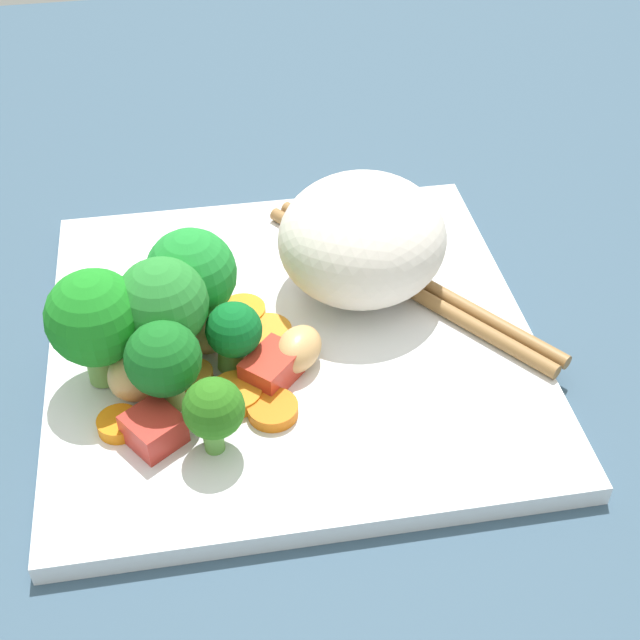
% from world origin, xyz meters
% --- Properties ---
extents(ground_plane, '(1.10, 1.10, 0.02)m').
position_xyz_m(ground_plane, '(0.00, 0.00, -0.01)').
color(ground_plane, '#354F64').
extents(square_plate, '(0.27, 0.27, 0.01)m').
position_xyz_m(square_plate, '(0.00, 0.00, 0.01)').
color(square_plate, white).
rests_on(square_plate, ground_plane).
extents(rice_mound, '(0.14, 0.14, 0.07)m').
position_xyz_m(rice_mound, '(0.05, 0.03, 0.05)').
color(rice_mound, white).
rests_on(rice_mound, square_plate).
extents(broccoli_floret_0, '(0.05, 0.05, 0.06)m').
position_xyz_m(broccoli_floret_0, '(-0.05, 0.01, 0.05)').
color(broccoli_floret_0, '#579A38').
rests_on(broccoli_floret_0, square_plate).
extents(broccoli_floret_1, '(0.04, 0.04, 0.05)m').
position_xyz_m(broccoli_floret_1, '(-0.07, -0.05, 0.05)').
color(broccoli_floret_1, '#81AE4F').
rests_on(broccoli_floret_1, square_plate).
extents(broccoli_floret_2, '(0.05, 0.05, 0.07)m').
position_xyz_m(broccoli_floret_2, '(-0.07, -0.01, 0.05)').
color(broccoli_floret_2, '#71AF42').
rests_on(broccoli_floret_2, square_plate).
extents(broccoli_floret_3, '(0.03, 0.03, 0.04)m').
position_xyz_m(broccoli_floret_3, '(-0.03, -0.02, 0.04)').
color(broccoli_floret_3, '#639B48').
rests_on(broccoli_floret_3, square_plate).
extents(broccoli_floret_4, '(0.03, 0.03, 0.04)m').
position_xyz_m(broccoli_floret_4, '(-0.05, -0.08, 0.04)').
color(broccoli_floret_4, '#589C3F').
rests_on(broccoli_floret_4, square_plate).
extents(broccoli_floret_5, '(0.05, 0.05, 0.07)m').
position_xyz_m(broccoli_floret_5, '(-0.10, -0.02, 0.05)').
color(broccoli_floret_5, '#72A64E').
rests_on(broccoli_floret_5, square_plate).
extents(carrot_slice_0, '(0.02, 0.02, 0.01)m').
position_xyz_m(carrot_slice_0, '(-0.06, -0.03, 0.02)').
color(carrot_slice_0, orange).
rests_on(carrot_slice_0, square_plate).
extents(carrot_slice_1, '(0.04, 0.04, 0.00)m').
position_xyz_m(carrot_slice_1, '(-0.01, -0.00, 0.01)').
color(carrot_slice_1, orange).
rests_on(carrot_slice_1, square_plate).
extents(carrot_slice_2, '(0.03, 0.03, 0.01)m').
position_xyz_m(carrot_slice_2, '(-0.02, -0.06, 0.02)').
color(carrot_slice_2, orange).
rests_on(carrot_slice_2, square_plate).
extents(carrot_slice_3, '(0.03, 0.03, 0.01)m').
position_xyz_m(carrot_slice_3, '(-0.10, -0.06, 0.02)').
color(carrot_slice_3, orange).
rests_on(carrot_slice_3, square_plate).
extents(carrot_slice_4, '(0.03, 0.03, 0.01)m').
position_xyz_m(carrot_slice_4, '(-0.04, -0.05, 0.02)').
color(carrot_slice_4, orange).
rests_on(carrot_slice_4, square_plate).
extents(carrot_slice_5, '(0.03, 0.03, 0.01)m').
position_xyz_m(carrot_slice_5, '(-0.03, 0.02, 0.01)').
color(carrot_slice_5, orange).
rests_on(carrot_slice_5, square_plate).
extents(pepper_chunk_0, '(0.03, 0.03, 0.02)m').
position_xyz_m(pepper_chunk_0, '(-0.08, -0.07, 0.02)').
color(pepper_chunk_0, red).
rests_on(pepper_chunk_0, square_plate).
extents(pepper_chunk_1, '(0.04, 0.04, 0.02)m').
position_xyz_m(pepper_chunk_1, '(-0.02, -0.04, 0.02)').
color(pepper_chunk_1, red).
rests_on(pepper_chunk_1, square_plate).
extents(pepper_chunk_2, '(0.04, 0.04, 0.02)m').
position_xyz_m(pepper_chunk_2, '(-0.06, 0.04, 0.02)').
color(pepper_chunk_2, red).
rests_on(pepper_chunk_2, square_plate).
extents(chicken_piece_1, '(0.04, 0.04, 0.02)m').
position_xyz_m(chicken_piece_1, '(0.00, -0.03, 0.02)').
color(chicken_piece_1, tan).
rests_on(chicken_piece_1, square_plate).
extents(chicken_piece_2, '(0.05, 0.05, 0.03)m').
position_xyz_m(chicken_piece_2, '(-0.08, -0.03, 0.03)').
color(chicken_piece_2, tan).
rests_on(chicken_piece_2, square_plate).
extents(chicken_piece_3, '(0.03, 0.03, 0.02)m').
position_xyz_m(chicken_piece_3, '(-0.05, -0.01, 0.02)').
color(chicken_piece_3, tan).
rests_on(chicken_piece_3, square_plate).
extents(chicken_piece_4, '(0.03, 0.03, 0.02)m').
position_xyz_m(chicken_piece_4, '(-0.08, 0.01, 0.02)').
color(chicken_piece_4, '#BE7F4B').
rests_on(chicken_piece_4, square_plate).
extents(chopstick_pair, '(0.14, 0.18, 0.01)m').
position_xyz_m(chopstick_pair, '(0.07, 0.03, 0.02)').
color(chopstick_pair, olive).
rests_on(chopstick_pair, square_plate).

